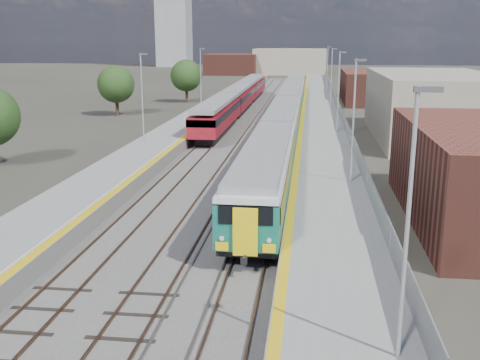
# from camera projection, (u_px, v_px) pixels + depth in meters

# --- Properties ---
(ground) EXTENTS (320.00, 320.00, 0.00)m
(ground) POSITION_uv_depth(u_px,v_px,m) (274.00, 127.00, 62.91)
(ground) COLOR #47443A
(ground) RESTS_ON ground
(ballast_bed) EXTENTS (10.50, 155.00, 0.06)m
(ballast_bed) POSITION_uv_depth(u_px,v_px,m) (256.00, 124.00, 65.57)
(ballast_bed) COLOR #565451
(ballast_bed) RESTS_ON ground
(tracks) EXTENTS (8.96, 160.00, 0.17)m
(tracks) POSITION_uv_depth(u_px,v_px,m) (262.00, 121.00, 67.10)
(tracks) COLOR #4C3323
(tracks) RESTS_ON ground
(platform_right) EXTENTS (4.70, 155.00, 8.52)m
(platform_right) POSITION_uv_depth(u_px,v_px,m) (321.00, 120.00, 64.54)
(platform_right) COLOR slate
(platform_right) RESTS_ON ground
(platform_left) EXTENTS (4.30, 155.00, 8.52)m
(platform_left) POSITION_uv_depth(u_px,v_px,m) (199.00, 118.00, 66.26)
(platform_left) COLOR slate
(platform_left) RESTS_ON ground
(buildings) EXTENTS (72.00, 185.50, 40.00)m
(buildings) POSITION_uv_depth(u_px,v_px,m) (228.00, 35.00, 147.72)
(buildings) COLOR brown
(buildings) RESTS_ON ground
(green_train) EXTENTS (2.81, 78.22, 3.09)m
(green_train) POSITION_uv_depth(u_px,v_px,m) (287.00, 110.00, 60.48)
(green_train) COLOR black
(green_train) RESTS_ON ground
(red_train) EXTENTS (2.69, 54.61, 3.40)m
(red_train) POSITION_uv_depth(u_px,v_px,m) (240.00, 97.00, 75.55)
(red_train) COLOR black
(red_train) RESTS_ON ground
(tree_b) EXTENTS (4.70, 4.70, 6.37)m
(tree_b) POSITION_uv_depth(u_px,v_px,m) (116.00, 84.00, 71.57)
(tree_b) COLOR #382619
(tree_b) RESTS_ON ground
(tree_c) EXTENTS (4.86, 4.86, 6.59)m
(tree_c) POSITION_uv_depth(u_px,v_px,m) (186.00, 76.00, 86.64)
(tree_c) COLOR #382619
(tree_c) RESTS_ON ground
(tree_d) EXTENTS (4.15, 4.15, 5.62)m
(tree_d) POSITION_uv_depth(u_px,v_px,m) (439.00, 89.00, 70.48)
(tree_d) COLOR #382619
(tree_d) RESTS_ON ground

